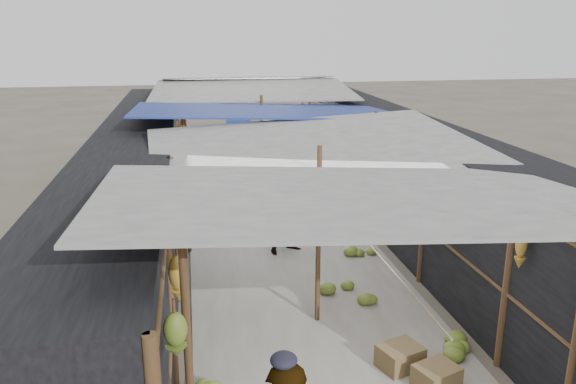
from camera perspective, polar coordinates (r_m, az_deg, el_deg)
aisle_slab at (r=11.53m, az=-0.94°, el=-4.50°), size 3.60×16.00×0.02m
stall_left at (r=11.09m, az=-14.87°, el=0.29°), size 1.40×15.00×2.30m
stall_right at (r=11.89m, az=12.00°, el=1.55°), size 1.40×15.00×2.30m
crate_near at (r=7.18m, az=14.84°, el=-17.74°), size 0.59×0.53×0.29m
crate_mid at (r=7.43m, az=11.32°, el=-16.15°), size 0.62×0.55×0.31m
crate_back at (r=12.85m, az=-4.76°, el=-1.79°), size 0.44×0.38×0.26m
black_basin at (r=12.86m, az=2.49°, el=-1.86°), size 0.67×0.67×0.20m
shopper_blue at (r=10.51m, az=0.18°, el=-2.08°), size 0.92×0.81×1.58m
vendor_seated at (r=12.47m, az=1.52°, el=-0.79°), size 0.47×0.64×0.88m
market_canopy at (r=11.25m, az=-1.14°, el=7.62°), size 5.62×15.20×2.77m
hanging_bananas at (r=11.41m, az=-1.11°, el=4.00°), size 3.95×13.58×0.81m
floor_bananas at (r=10.56m, az=1.59°, el=-5.74°), size 3.91×9.72×0.34m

